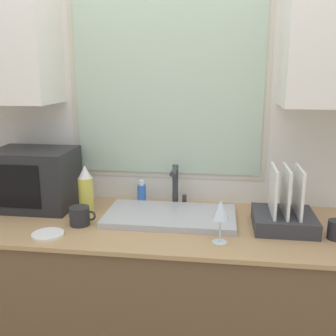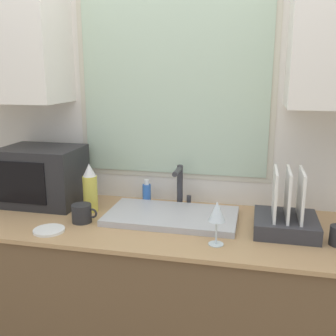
% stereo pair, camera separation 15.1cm
% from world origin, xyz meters
% --- Properties ---
extents(countertop, '(1.95, 0.70, 0.90)m').
position_xyz_m(countertop, '(0.00, 0.34, 0.45)').
color(countertop, brown).
rests_on(countertop, ground_plane).
extents(wall_back, '(6.00, 0.38, 2.60)m').
position_xyz_m(wall_back, '(0.00, 0.66, 1.41)').
color(wall_back, silver).
rests_on(wall_back, ground_plane).
extents(sink_basin, '(0.64, 0.35, 0.03)m').
position_xyz_m(sink_basin, '(0.05, 0.38, 0.92)').
color(sink_basin, '#B2B2B7').
rests_on(sink_basin, countertop).
extents(faucet, '(0.08, 0.16, 0.23)m').
position_xyz_m(faucet, '(0.06, 0.57, 1.03)').
color(faucet, '#333338').
rests_on(faucet, countertop).
extents(microwave, '(0.42, 0.32, 0.31)m').
position_xyz_m(microwave, '(-0.69, 0.47, 1.06)').
color(microwave, '#232326').
rests_on(microwave, countertop).
extents(dish_rack, '(0.28, 0.28, 0.29)m').
position_xyz_m(dish_rack, '(0.59, 0.35, 0.97)').
color(dish_rack, '#333338').
rests_on(dish_rack, countertop).
extents(spray_bottle, '(0.07, 0.07, 0.26)m').
position_xyz_m(spray_bottle, '(-0.38, 0.40, 1.02)').
color(spray_bottle, '#D8CC4C').
rests_on(spray_bottle, countertop).
extents(soap_bottle, '(0.05, 0.05, 0.14)m').
position_xyz_m(soap_bottle, '(-0.13, 0.58, 0.96)').
color(soap_bottle, blue).
rests_on(soap_bottle, countertop).
extents(mug_near_sink, '(0.13, 0.10, 0.09)m').
position_xyz_m(mug_near_sink, '(-0.36, 0.25, 0.95)').
color(mug_near_sink, '#262628').
rests_on(mug_near_sink, countertop).
extents(wine_glass, '(0.07, 0.07, 0.19)m').
position_xyz_m(wine_glass, '(0.30, 0.14, 1.04)').
color(wine_glass, silver).
rests_on(wine_glass, countertop).
extents(small_plate, '(0.14, 0.14, 0.01)m').
position_xyz_m(small_plate, '(-0.46, 0.11, 0.91)').
color(small_plate, white).
rests_on(small_plate, countertop).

